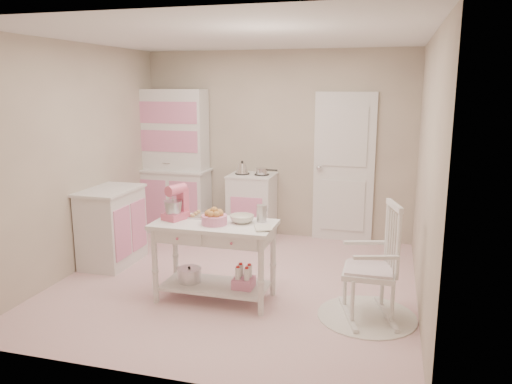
{
  "coord_description": "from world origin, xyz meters",
  "views": [
    {
      "loc": [
        1.58,
        -4.92,
        2.12
      ],
      "look_at": [
        0.21,
        0.03,
        1.02
      ],
      "focal_mm": 35.0,
      "sensor_mm": 36.0,
      "label": 1
    }
  ],
  "objects_px": {
    "work_table": "(215,261)",
    "rocking_chair": "(369,261)",
    "base_cabinet": "(112,226)",
    "stove": "(252,206)",
    "bread_basket": "(214,220)",
    "hutch": "(173,162)",
    "stand_mixer": "(175,203)"
  },
  "relations": [
    {
      "from": "work_table",
      "to": "bread_basket",
      "type": "bearing_deg",
      "value": -68.2
    },
    {
      "from": "rocking_chair",
      "to": "work_table",
      "type": "relative_size",
      "value": 0.92
    },
    {
      "from": "bread_basket",
      "to": "stand_mixer",
      "type": "bearing_deg",
      "value": 170.96
    },
    {
      "from": "stove",
      "to": "hutch",
      "type": "bearing_deg",
      "value": 177.61
    },
    {
      "from": "work_table",
      "to": "rocking_chair",
      "type": "bearing_deg",
      "value": -0.29
    },
    {
      "from": "hutch",
      "to": "stove",
      "type": "bearing_deg",
      "value": -2.39
    },
    {
      "from": "stove",
      "to": "bread_basket",
      "type": "height_order",
      "value": "stove"
    },
    {
      "from": "hutch",
      "to": "stove",
      "type": "height_order",
      "value": "hutch"
    },
    {
      "from": "rocking_chair",
      "to": "stand_mixer",
      "type": "height_order",
      "value": "stand_mixer"
    },
    {
      "from": "hutch",
      "to": "stand_mixer",
      "type": "distance_m",
      "value": 2.33
    },
    {
      "from": "base_cabinet",
      "to": "bread_basket",
      "type": "bearing_deg",
      "value": -24.17
    },
    {
      "from": "hutch",
      "to": "stove",
      "type": "distance_m",
      "value": 1.33
    },
    {
      "from": "stand_mixer",
      "to": "bread_basket",
      "type": "bearing_deg",
      "value": 10.95
    },
    {
      "from": "stove",
      "to": "stand_mixer",
      "type": "distance_m",
      "value": 2.13
    },
    {
      "from": "stand_mixer",
      "to": "rocking_chair",
      "type": "bearing_deg",
      "value": 19.16
    },
    {
      "from": "rocking_chair",
      "to": "stove",
      "type": "bearing_deg",
      "value": 112.68
    },
    {
      "from": "hutch",
      "to": "base_cabinet",
      "type": "height_order",
      "value": "hutch"
    },
    {
      "from": "base_cabinet",
      "to": "bread_basket",
      "type": "relative_size",
      "value": 3.68
    },
    {
      "from": "rocking_chair",
      "to": "base_cabinet",
      "type": "bearing_deg",
      "value": 151.05
    },
    {
      "from": "stove",
      "to": "work_table",
      "type": "xyz_separation_m",
      "value": [
        0.21,
        -2.08,
        -0.06
      ]
    },
    {
      "from": "hutch",
      "to": "bread_basket",
      "type": "relative_size",
      "value": 8.32
    },
    {
      "from": "stove",
      "to": "rocking_chair",
      "type": "height_order",
      "value": "rocking_chair"
    },
    {
      "from": "rocking_chair",
      "to": "stand_mixer",
      "type": "xyz_separation_m",
      "value": [
        -1.93,
        0.03,
        0.42
      ]
    },
    {
      "from": "hutch",
      "to": "bread_basket",
      "type": "xyz_separation_m",
      "value": [
        1.43,
        -2.18,
        -0.19
      ]
    },
    {
      "from": "rocking_chair",
      "to": "stand_mixer",
      "type": "bearing_deg",
      "value": 162.49
    },
    {
      "from": "base_cabinet",
      "to": "work_table",
      "type": "height_order",
      "value": "base_cabinet"
    },
    {
      "from": "hutch",
      "to": "work_table",
      "type": "xyz_separation_m",
      "value": [
        1.41,
        -2.13,
        -0.64
      ]
    },
    {
      "from": "base_cabinet",
      "to": "stand_mixer",
      "type": "bearing_deg",
      "value": -29.29
    },
    {
      "from": "stove",
      "to": "work_table",
      "type": "relative_size",
      "value": 0.77
    },
    {
      "from": "rocking_chair",
      "to": "bread_basket",
      "type": "bearing_deg",
      "value": 164.94
    },
    {
      "from": "base_cabinet",
      "to": "rocking_chair",
      "type": "height_order",
      "value": "rocking_chair"
    },
    {
      "from": "stove",
      "to": "stand_mixer",
      "type": "height_order",
      "value": "stand_mixer"
    }
  ]
}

